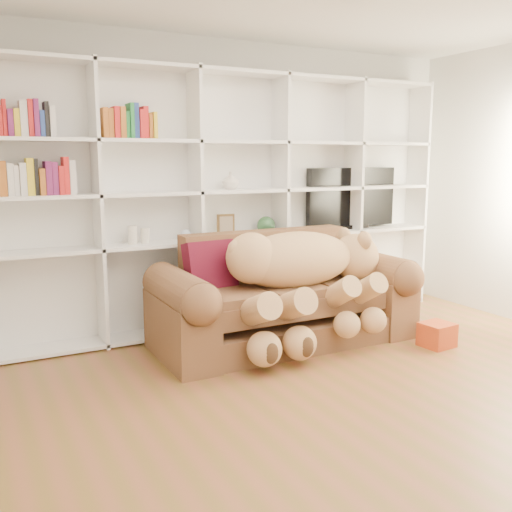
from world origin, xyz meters
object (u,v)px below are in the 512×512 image
teddy_bear (302,272)px  gift_box (437,335)px  tv (351,198)px  sofa (283,302)px

teddy_bear → gift_box: size_ratio=6.36×
gift_box → tv: 1.80m
gift_box → tv: tv is taller
teddy_bear → tv: (1.16, 0.88, 0.52)m
gift_box → sofa: bearing=146.1°
gift_box → teddy_bear: bearing=151.8°
sofa → tv: (1.23, 0.69, 0.82)m
gift_box → tv: (0.13, 1.44, 1.08)m
sofa → gift_box: bearing=-33.9°
teddy_bear → gift_box: (1.03, -0.55, -0.55)m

